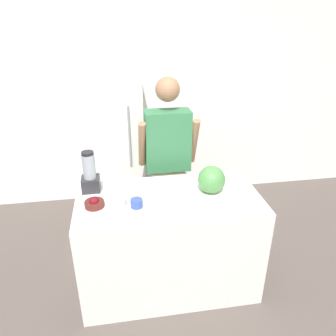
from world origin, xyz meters
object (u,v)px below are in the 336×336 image
refrigerator (109,142)px  bowl_cream (118,201)px  bowl_small_blue (137,203)px  bowl_cherries (94,203)px  watermelon (212,180)px  blender (90,175)px  person (168,163)px

refrigerator → bowl_cream: refrigerator is taller
refrigerator → bowl_small_blue: size_ratio=19.67×
bowl_cherries → bowl_small_blue: 0.33m
watermelon → blender: bearing=167.7°
refrigerator → blender: 1.10m
watermelon → bowl_cherries: 0.97m
bowl_small_blue → blender: bearing=137.8°
blender → bowl_cream: bearing=-54.0°
bowl_cream → bowl_small_blue: 0.15m
watermelon → bowl_cream: (-0.78, -0.08, -0.07)m
person → bowl_cherries: size_ratio=11.53×
watermelon → bowl_small_blue: 0.65m
refrigerator → blender: (-0.15, -1.09, 0.13)m
watermelon → bowl_small_blue: watermelon is taller
watermelon → bowl_cherries: size_ratio=1.49×
person → blender: 0.89m
refrigerator → watermelon: bearing=-56.9°
watermelon → bowl_small_blue: bearing=-170.0°
refrigerator → bowl_small_blue: (0.22, -1.41, 0.02)m
bowl_cherries → blender: bearing=97.6°
refrigerator → bowl_cherries: 1.36m
refrigerator → person: bearing=-46.2°
bowl_cream → blender: 0.38m
refrigerator → bowl_cream: (0.07, -1.39, 0.04)m
bowl_cream → bowl_small_blue: bowl_cream is taller
bowl_cherries → bowl_cream: bowl_cream is taller
bowl_cherries → bowl_cream: (0.18, -0.03, 0.02)m
watermelon → blender: blender is taller
refrigerator → watermelon: refrigerator is taller
person → bowl_cherries: bearing=-133.4°
refrigerator → bowl_cream: bearing=-87.0°
watermelon → bowl_cherries: (-0.96, -0.05, -0.10)m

